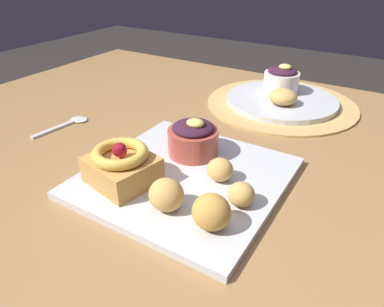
{
  "coord_description": "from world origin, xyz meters",
  "views": [
    {
      "loc": [
        0.19,
        -0.47,
        1.05
      ],
      "look_at": [
        -0.06,
        -0.06,
        0.77
      ],
      "focal_mm": 32.64,
      "sensor_mm": 36.0,
      "label": 1
    }
  ],
  "objects_px": {
    "back_plate": "(281,100)",
    "fritter_middle": "(211,212)",
    "fritter_back": "(166,195)",
    "cake_slice": "(122,165)",
    "back_ramekin": "(281,80)",
    "fritter_extra": "(220,170)",
    "fritter_front": "(241,194)",
    "back_pastry": "(283,97)",
    "spoon": "(68,123)",
    "berry_ramekin": "(193,138)",
    "front_plate": "(185,177)"
  },
  "relations": [
    {
      "from": "fritter_middle",
      "to": "back_ramekin",
      "type": "distance_m",
      "value": 0.52
    },
    {
      "from": "fritter_front",
      "to": "back_plate",
      "type": "distance_m",
      "value": 0.42
    },
    {
      "from": "fritter_front",
      "to": "fritter_middle",
      "type": "bearing_deg",
      "value": -102.34
    },
    {
      "from": "cake_slice",
      "to": "berry_ramekin",
      "type": "relative_size",
      "value": 1.27
    },
    {
      "from": "berry_ramekin",
      "to": "fritter_middle",
      "type": "relative_size",
      "value": 1.73
    },
    {
      "from": "cake_slice",
      "to": "fritter_back",
      "type": "xyz_separation_m",
      "value": [
        0.1,
        -0.02,
        -0.01
      ]
    },
    {
      "from": "berry_ramekin",
      "to": "fritter_back",
      "type": "xyz_separation_m",
      "value": [
        0.05,
        -0.15,
        -0.01
      ]
    },
    {
      "from": "berry_ramekin",
      "to": "back_plate",
      "type": "bearing_deg",
      "value": 81.79
    },
    {
      "from": "front_plate",
      "to": "fritter_middle",
      "type": "bearing_deg",
      "value": -42.45
    },
    {
      "from": "front_plate",
      "to": "fritter_front",
      "type": "bearing_deg",
      "value": -12.86
    },
    {
      "from": "fritter_back",
      "to": "berry_ramekin",
      "type": "bearing_deg",
      "value": 108.11
    },
    {
      "from": "cake_slice",
      "to": "back_ramekin",
      "type": "distance_m",
      "value": 0.5
    },
    {
      "from": "fritter_middle",
      "to": "back_plate",
      "type": "distance_m",
      "value": 0.48
    },
    {
      "from": "fritter_front",
      "to": "back_pastry",
      "type": "height_order",
      "value": "back_pastry"
    },
    {
      "from": "front_plate",
      "to": "fritter_back",
      "type": "xyz_separation_m",
      "value": [
        0.02,
        -0.09,
        0.03
      ]
    },
    {
      "from": "cake_slice",
      "to": "back_ramekin",
      "type": "height_order",
      "value": "back_ramekin"
    },
    {
      "from": "back_ramekin",
      "to": "spoon",
      "type": "relative_size",
      "value": 0.67
    },
    {
      "from": "cake_slice",
      "to": "fritter_front",
      "type": "distance_m",
      "value": 0.18
    },
    {
      "from": "fritter_front",
      "to": "back_ramekin",
      "type": "height_order",
      "value": "back_ramekin"
    },
    {
      "from": "fritter_front",
      "to": "fritter_extra",
      "type": "bearing_deg",
      "value": 143.52
    },
    {
      "from": "cake_slice",
      "to": "fritter_front",
      "type": "bearing_deg",
      "value": 13.27
    },
    {
      "from": "fritter_front",
      "to": "spoon",
      "type": "xyz_separation_m",
      "value": [
        -0.43,
        0.07,
        -0.03
      ]
    },
    {
      "from": "fritter_middle",
      "to": "spoon",
      "type": "relative_size",
      "value": 0.4
    },
    {
      "from": "fritter_middle",
      "to": "fritter_back",
      "type": "height_order",
      "value": "fritter_middle"
    },
    {
      "from": "back_pastry",
      "to": "back_ramekin",
      "type": "bearing_deg",
      "value": 112.58
    },
    {
      "from": "cake_slice",
      "to": "fritter_extra",
      "type": "xyz_separation_m",
      "value": [
        0.12,
        0.08,
        -0.01
      ]
    },
    {
      "from": "fritter_back",
      "to": "spoon",
      "type": "distance_m",
      "value": 0.37
    },
    {
      "from": "berry_ramekin",
      "to": "fritter_extra",
      "type": "bearing_deg",
      "value": -31.86
    },
    {
      "from": "fritter_front",
      "to": "fritter_extra",
      "type": "relative_size",
      "value": 0.95
    },
    {
      "from": "back_ramekin",
      "to": "spoon",
      "type": "distance_m",
      "value": 0.51
    },
    {
      "from": "fritter_middle",
      "to": "back_ramekin",
      "type": "xyz_separation_m",
      "value": [
        -0.09,
        0.51,
        0.01
      ]
    },
    {
      "from": "spoon",
      "to": "back_ramekin",
      "type": "bearing_deg",
      "value": -34.28
    },
    {
      "from": "fritter_back",
      "to": "back_ramekin",
      "type": "bearing_deg",
      "value": 92.17
    },
    {
      "from": "back_ramekin",
      "to": "fritter_back",
      "type": "bearing_deg",
      "value": -87.83
    },
    {
      "from": "fritter_extra",
      "to": "fritter_front",
      "type": "bearing_deg",
      "value": -36.48
    },
    {
      "from": "berry_ramekin",
      "to": "back_pastry",
      "type": "xyz_separation_m",
      "value": [
        0.06,
        0.29,
        -0.01
      ]
    },
    {
      "from": "fritter_extra",
      "to": "back_ramekin",
      "type": "xyz_separation_m",
      "value": [
        -0.05,
        0.41,
        0.02
      ]
    },
    {
      "from": "fritter_middle",
      "to": "back_plate",
      "type": "relative_size",
      "value": 0.19
    },
    {
      "from": "back_ramekin",
      "to": "fritter_extra",
      "type": "bearing_deg",
      "value": -83.31
    },
    {
      "from": "fritter_back",
      "to": "back_plate",
      "type": "relative_size",
      "value": 0.19
    },
    {
      "from": "fritter_front",
      "to": "back_pastry",
      "type": "bearing_deg",
      "value": 100.6
    },
    {
      "from": "cake_slice",
      "to": "fritter_extra",
      "type": "distance_m",
      "value": 0.15
    },
    {
      "from": "fritter_back",
      "to": "spoon",
      "type": "relative_size",
      "value": 0.38
    },
    {
      "from": "cake_slice",
      "to": "back_pastry",
      "type": "height_order",
      "value": "cake_slice"
    },
    {
      "from": "fritter_middle",
      "to": "spoon",
      "type": "bearing_deg",
      "value": 162.54
    },
    {
      "from": "cake_slice",
      "to": "fritter_front",
      "type": "xyz_separation_m",
      "value": [
        0.18,
        0.04,
        -0.01
      ]
    },
    {
      "from": "back_plate",
      "to": "fritter_middle",
      "type": "bearing_deg",
      "value": -81.57
    },
    {
      "from": "back_pastry",
      "to": "cake_slice",
      "type": "bearing_deg",
      "value": -104.3
    },
    {
      "from": "front_plate",
      "to": "fritter_middle",
      "type": "relative_size",
      "value": 5.85
    },
    {
      "from": "back_pastry",
      "to": "fritter_back",
      "type": "bearing_deg",
      "value": -91.53
    }
  ]
}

